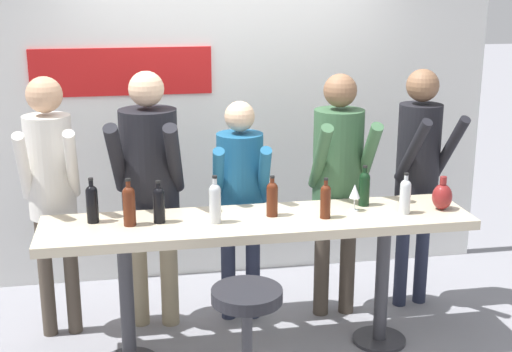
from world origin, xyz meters
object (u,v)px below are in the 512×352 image
Objects in this scene: wine_bottle_2 at (272,197)px; wine_bottle_5 at (325,200)px; wine_bottle_6 at (405,195)px; wine_glass_0 at (355,192)px; person_left at (150,173)px; wine_bottle_0 at (92,202)px; bar_stool at (247,333)px; person_far_left at (51,177)px; wine_bottle_3 at (215,201)px; person_center_right at (419,160)px; person_center_left at (240,187)px; person_center at (338,169)px; decorative_vase at (442,196)px; tasting_table at (258,238)px; wine_bottle_1 at (159,203)px; wine_bottle_7 at (364,187)px; wine_bottle_4 at (129,204)px.

wine_bottle_2 is 0.33m from wine_bottle_5.
wine_bottle_6 is 1.51× the size of wine_glass_0.
person_left is 6.35× the size of wine_bottle_0.
wine_glass_0 is (1.65, -0.07, -0.01)m from wine_bottle_0.
person_far_left is (-1.10, 1.17, 0.62)m from bar_stool.
wine_bottle_3 is at bearing -169.69° from wine_bottle_2.
person_center_right reaches higher than wine_bottle_3.
person_center_left is 0.69m from person_center.
person_center_right is 1.63m from wine_bottle_3.
wine_bottle_6 is (0.52, -0.00, 0.00)m from wine_bottle_5.
wine_bottle_2 is 1.19× the size of decorative_vase.
person_left is (-0.46, 1.19, 0.60)m from bar_stool.
wine_bottle_5 is at bearing -177.76° from decorative_vase.
tasting_table is 10.28× the size of wine_bottle_2.
wine_bottle_6 reaches higher than wine_bottle_2.
person_center_right is 5.91× the size of wine_bottle_3.
decorative_vase is (2.49, -0.53, -0.11)m from person_far_left.
wine_bottle_5 is (1.02, -0.10, -0.00)m from wine_bottle_1.
wine_bottle_5 is at bearing 45.26° from bar_stool.
tasting_table is 0.55m from person_center_left.
wine_bottle_7 is (0.64, 0.10, 0.00)m from wine_bottle_2.
wine_bottle_4 is 1.34× the size of decorative_vase.
wine_bottle_3 is (-0.37, -0.07, 0.02)m from wine_bottle_2.
tasting_table is 10.07× the size of wine_bottle_6.
bar_stool is 2.89× the size of wine_bottle_1.
wine_bottle_4 is at bearing 176.29° from wine_bottle_5.
person_left is 0.63m from person_center_left.
wine_bottle_2 is at bearing -20.84° from person_far_left.
wine_bottle_4 is (0.50, -0.49, -0.06)m from person_far_left.
person_center_right is 8.06× the size of decorative_vase.
person_left is 6.63× the size of wine_bottle_7.
person_center_right is 2.31m from wine_bottle_0.
person_far_left is at bearing 152.31° from wine_bottle_3.
wine_bottle_4 is at bearing -175.49° from wine_bottle_7.
wine_bottle_3 is at bearing -11.14° from wine_bottle_1.
wine_bottle_4 reaches higher than wine_bottle_2.
wine_bottle_6 is at bearing -16.60° from person_far_left.
person_center_left is 0.90× the size of person_center.
person_left is at bearing 163.14° from decorative_vase.
person_far_left is at bearing 172.58° from person_center_right.
wine_bottle_1 reaches higher than wine_glass_0.
wine_bottle_5 is 0.79m from decorative_vase.
wine_bottle_4 reaches higher than wine_bottle_5.
person_center_left is 7.21× the size of decorative_vase.
person_left is 0.56m from wine_bottle_0.
wine_bottle_7 is (-0.20, 0.20, 0.00)m from wine_bottle_6.
wine_bottle_1 reaches higher than bar_stool.
person_left is at bearing 48.90° from wine_bottle_0.
wine_bottle_0 is 1.29× the size of decorative_vase.
decorative_vase is at bearing -3.69° from wine_bottle_0.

